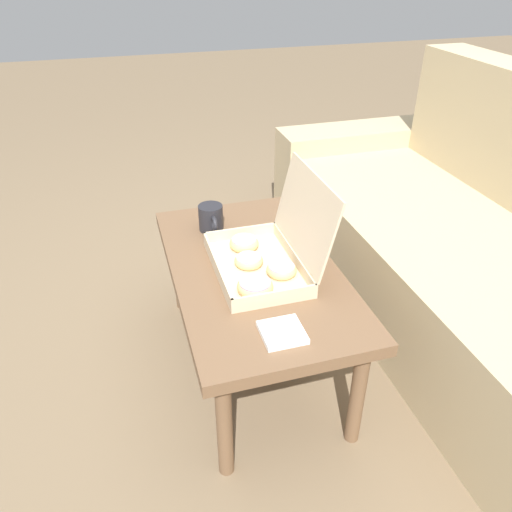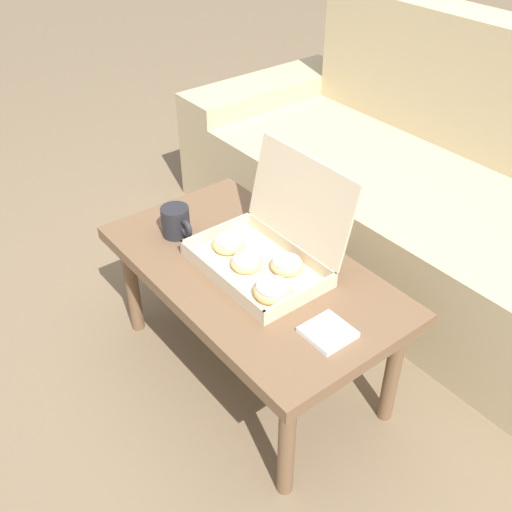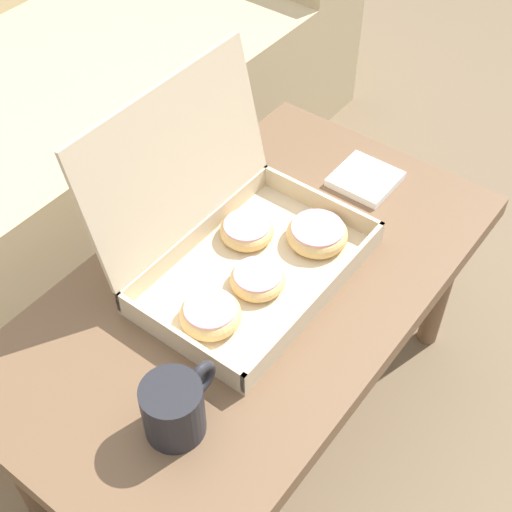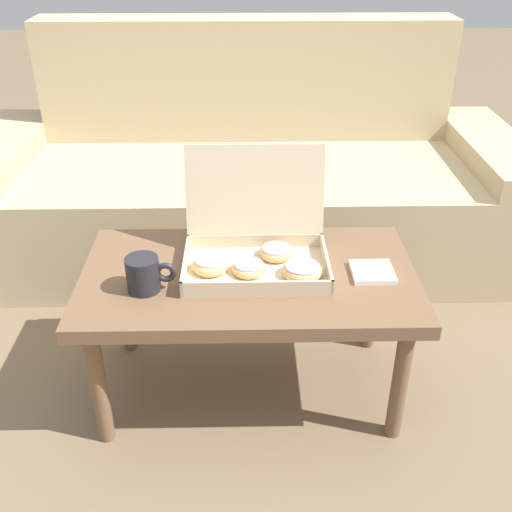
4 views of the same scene
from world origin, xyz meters
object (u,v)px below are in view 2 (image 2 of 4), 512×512
Objects in this scene: couch at (443,203)px; pastry_box at (267,251)px; coffee_mug at (176,222)px; coffee_table at (251,280)px.

pastry_box is at bearing -88.29° from couch.
couch is at bearing 74.69° from coffee_mug.
pastry_box is at bearing 54.17° from coffee_table.
couch reaches higher than coffee_table.
couch reaches higher than pastry_box.
coffee_mug reaches higher than coffee_table.
couch is 5.58× the size of pastry_box.
couch is 16.77× the size of coffee_mug.
pastry_box is (0.03, 0.04, 0.10)m from coffee_table.
couch is 0.91m from coffee_table.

